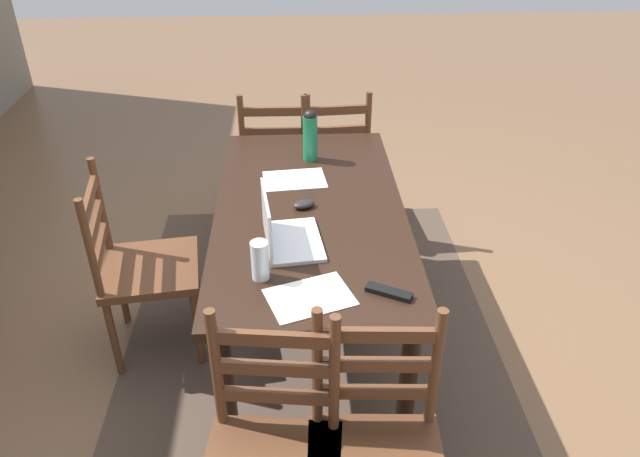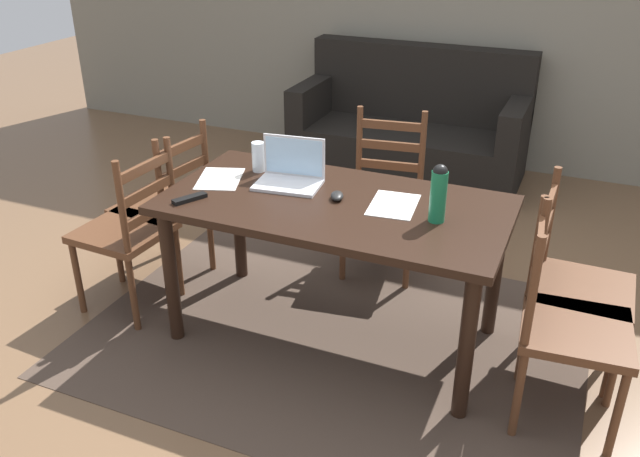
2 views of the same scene
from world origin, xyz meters
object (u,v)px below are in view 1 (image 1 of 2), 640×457
object	(u,v)px
chair_right_far	(277,161)
computer_mouse	(304,205)
drinking_glass	(260,260)
water_bottle	(310,134)
chair_right_near	(331,160)
chair_far_head	(141,268)
dining_table	(310,226)
laptop	(282,232)
tv_remote	(389,292)

from	to	relation	value
chair_right_far	computer_mouse	size ratio (longest dim) A/B	9.50
drinking_glass	water_bottle	bearing A→B (deg)	-12.41
chair_right_near	chair_far_head	distance (m)	1.47
dining_table	chair_right_far	bearing A→B (deg)	8.70
water_bottle	computer_mouse	world-z (taller)	water_bottle
dining_table	laptop	xyz separation A→B (m)	(-0.29, 0.12, 0.16)
computer_mouse	drinking_glass	bearing A→B (deg)	140.82
laptop	drinking_glass	world-z (taller)	laptop
drinking_glass	computer_mouse	size ratio (longest dim) A/B	1.57
water_bottle	dining_table	bearing A→B (deg)	177.68
chair_right_near	tv_remote	size ratio (longest dim) A/B	5.59
chair_right_near	water_bottle	xyz separation A→B (m)	(-0.61, 0.15, 0.44)
water_bottle	computer_mouse	xyz separation A→B (m)	(-0.49, 0.05, -0.12)
chair_right_far	tv_remote	xyz separation A→B (m)	(-1.74, -0.43, 0.31)
dining_table	computer_mouse	bearing A→B (deg)	93.83
water_bottle	drinking_glass	bearing A→B (deg)	167.59
chair_right_far	tv_remote	world-z (taller)	chair_right_far
chair_right_near	laptop	xyz separation A→B (m)	(-1.39, 0.29, 0.36)
drinking_glass	computer_mouse	world-z (taller)	drinking_glass
chair_right_far	chair_right_near	xyz separation A→B (m)	(0.00, -0.34, 0.00)
dining_table	water_bottle	size ratio (longest dim) A/B	6.11
chair_right_near	tv_remote	bearing A→B (deg)	-177.02
chair_right_far	water_bottle	distance (m)	0.78
computer_mouse	dining_table	bearing A→B (deg)	-106.42
chair_right_near	laptop	world-z (taller)	laptop
chair_right_near	computer_mouse	distance (m)	1.17
drinking_glass	dining_table	bearing A→B (deg)	-21.46
chair_right_near	dining_table	bearing A→B (deg)	171.16
water_bottle	laptop	bearing A→B (deg)	169.75
chair_far_head	water_bottle	bearing A→B (deg)	-58.46
dining_table	water_bottle	distance (m)	0.55
tv_remote	chair_far_head	bearing A→B (deg)	-93.04
dining_table	computer_mouse	size ratio (longest dim) A/B	16.34
chair_right_far	chair_right_near	distance (m)	0.34
laptop	drinking_glass	bearing A→B (deg)	160.35
dining_table	chair_right_far	xyz separation A→B (m)	(1.11, 0.17, -0.20)
chair_right_far	chair_far_head	bearing A→B (deg)	150.71
dining_table	laptop	world-z (taller)	laptop
chair_right_near	chair_far_head	world-z (taller)	same
chair_far_head	computer_mouse	distance (m)	0.83
computer_mouse	water_bottle	bearing A→B (deg)	-25.59
dining_table	tv_remote	distance (m)	0.70
laptop	water_bottle	distance (m)	0.80
chair_far_head	drinking_glass	size ratio (longest dim) A/B	6.07
chair_far_head	water_bottle	xyz separation A→B (m)	(0.50, -0.81, 0.44)
laptop	tv_remote	distance (m)	0.52
chair_far_head	computer_mouse	size ratio (longest dim) A/B	9.50
dining_table	laptop	bearing A→B (deg)	157.17
chair_right_far	chair_right_near	world-z (taller)	same
chair_right_far	laptop	size ratio (longest dim) A/B	2.76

